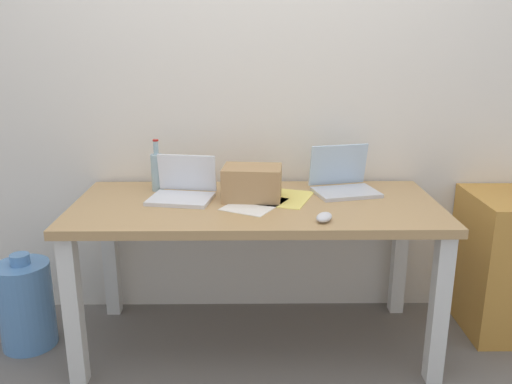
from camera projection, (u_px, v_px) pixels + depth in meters
name	position (u px, v px, depth m)	size (l,w,h in m)	color
ground_plane	(256.00, 342.00, 2.62)	(8.00, 8.00, 0.00)	slate
back_wall	(255.00, 68.00, 2.67)	(5.20, 0.08, 2.60)	silver
desk	(256.00, 223.00, 2.45)	(1.66, 0.74, 0.72)	tan
laptop_left	(183.00, 191.00, 2.47)	(0.32, 0.28, 0.19)	silver
laptop_right	(343.00, 182.00, 2.57)	(0.34, 0.30, 0.22)	silver
beer_bottle	(157.00, 171.00, 2.58)	(0.06, 0.06, 0.25)	#99B7C1
computer_mouse	(324.00, 217.00, 2.17)	(0.06, 0.10, 0.03)	silver
cardboard_box	(252.00, 183.00, 2.45)	(0.27, 0.19, 0.15)	tan
paper_sheet_near_back	(286.00, 198.00, 2.48)	(0.21, 0.30, 0.00)	#F4E06B
paper_sheet_center	(255.00, 204.00, 2.39)	(0.21, 0.30, 0.00)	white
water_cooler_jug	(26.00, 304.00, 2.54)	(0.26, 0.26, 0.47)	#598CC6
filing_cabinet	(506.00, 263.00, 2.67)	(0.40, 0.48, 0.71)	#C68938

